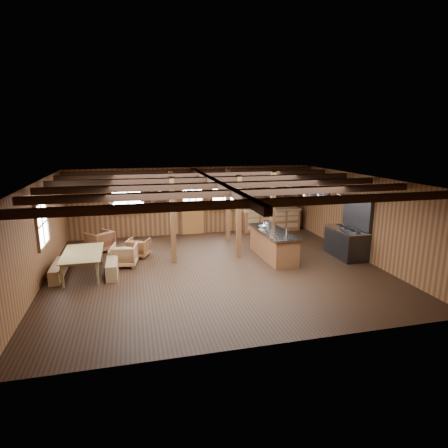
# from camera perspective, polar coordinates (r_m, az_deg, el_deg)

# --- Properties ---
(room) EXTENTS (10.04, 9.04, 2.84)m
(room) POSITION_cam_1_polar(r_m,az_deg,el_deg) (11.33, -1.21, -0.20)
(room) COLOR black
(room) RESTS_ON ground
(ceiling_joists) EXTENTS (9.80, 8.82, 0.18)m
(ceiling_joists) POSITION_cam_1_polar(r_m,az_deg,el_deg) (11.28, -1.44, 6.34)
(ceiling_joists) COLOR black
(ceiling_joists) RESTS_ON ceiling
(timber_posts) EXTENTS (3.95, 2.35, 2.80)m
(timber_posts) POSITION_cam_1_polar(r_m,az_deg,el_deg) (13.43, -0.99, 1.93)
(timber_posts) COLOR #4C2E15
(timber_posts) RESTS_ON floor
(back_door) EXTENTS (1.02, 0.08, 2.15)m
(back_door) POSITION_cam_1_polar(r_m,az_deg,el_deg) (15.72, -4.77, 1.63)
(back_door) COLOR brown
(back_door) RESTS_ON floor
(window_back_left) EXTENTS (1.32, 0.06, 1.32)m
(window_back_left) POSITION_cam_1_polar(r_m,az_deg,el_deg) (15.41, -14.43, 3.75)
(window_back_left) COLOR white
(window_back_left) RESTS_ON wall_back
(window_back_right) EXTENTS (1.02, 0.06, 1.32)m
(window_back_right) POSITION_cam_1_polar(r_m,az_deg,el_deg) (15.85, -0.17, 4.42)
(window_back_right) COLOR white
(window_back_right) RESTS_ON wall_back
(window_left) EXTENTS (0.14, 1.24, 1.32)m
(window_left) POSITION_cam_1_polar(r_m,az_deg,el_deg) (11.80, -26.02, -0.03)
(window_left) COLOR white
(window_left) RESTS_ON wall_back
(notice_boards) EXTENTS (1.08, 0.03, 0.90)m
(notice_boards) POSITION_cam_1_polar(r_m,az_deg,el_deg) (15.43, -10.34, 4.11)
(notice_boards) COLOR beige
(notice_boards) RESTS_ON wall_back
(back_counter) EXTENTS (2.55, 0.60, 2.45)m
(back_counter) POSITION_cam_1_polar(r_m,az_deg,el_deg) (16.41, 7.19, 1.07)
(back_counter) COLOR #5B301B
(back_counter) RESTS_ON floor
(pendant_lamps) EXTENTS (1.86, 2.36, 0.66)m
(pendant_lamps) POSITION_cam_1_polar(r_m,az_deg,el_deg) (11.89, -12.98, 4.28)
(pendant_lamps) COLOR #2C2C2F
(pendant_lamps) RESTS_ON ceiling
(pot_rack) EXTENTS (0.45, 3.00, 0.44)m
(pot_rack) POSITION_cam_1_polar(r_m,az_deg,el_deg) (12.45, 12.77, 4.73)
(pot_rack) COLOR #2C2C2F
(pot_rack) RESTS_ON ceiling
(kitchen_island) EXTENTS (0.94, 2.52, 1.20)m
(kitchen_island) POSITION_cam_1_polar(r_m,az_deg,el_deg) (12.78, 7.51, -3.03)
(kitchen_island) COLOR #5B301B
(kitchen_island) RESTS_ON floor
(step_stool) EXTENTS (0.53, 0.44, 0.40)m
(step_stool) POSITION_cam_1_polar(r_m,az_deg,el_deg) (12.80, 9.62, -4.38)
(step_stool) COLOR brown
(step_stool) RESTS_ON floor
(commercial_range) EXTENTS (0.86, 1.67, 2.06)m
(commercial_range) POSITION_cam_1_polar(r_m,az_deg,el_deg) (13.43, 18.39, -2.01)
(commercial_range) COLOR #2C2C2F
(commercial_range) RESTS_ON floor
(dining_table) EXTENTS (1.14, 2.00, 0.70)m
(dining_table) POSITION_cam_1_polar(r_m,az_deg,el_deg) (11.88, -20.45, -5.69)
(dining_table) COLOR olive
(dining_table) RESTS_ON floor
(bench_wall) EXTENTS (0.28, 1.51, 0.41)m
(bench_wall) POSITION_cam_1_polar(r_m,az_deg,el_deg) (12.05, -23.95, -6.47)
(bench_wall) COLOR brown
(bench_wall) RESTS_ON floor
(bench_aisle) EXTENTS (0.32, 1.69, 0.46)m
(bench_aisle) POSITION_cam_1_polar(r_m,az_deg,el_deg) (11.85, -16.63, -6.05)
(bench_aisle) COLOR brown
(bench_aisle) RESTS_ON floor
(armchair_a) EXTENTS (1.12, 1.13, 0.74)m
(armchair_a) POSITION_cam_1_polar(r_m,az_deg,el_deg) (14.12, -18.39, -2.50)
(armchair_a) COLOR brown
(armchair_a) RESTS_ON floor
(armchair_b) EXTENTS (0.88, 0.89, 0.63)m
(armchair_b) POSITION_cam_1_polar(r_m,az_deg,el_deg) (13.15, -12.92, -3.53)
(armchair_b) COLOR brown
(armchair_b) RESTS_ON floor
(armchair_c) EXTENTS (0.86, 0.88, 0.70)m
(armchair_c) POSITION_cam_1_polar(r_m,az_deg,el_deg) (12.33, -14.92, -4.61)
(armchair_c) COLOR #986C45
(armchair_c) RESTS_ON floor
(counter_pot) EXTENTS (0.28, 0.28, 0.17)m
(counter_pot) POSITION_cam_1_polar(r_m,az_deg,el_deg) (13.36, 6.62, 0.14)
(counter_pot) COLOR #AFB1B6
(counter_pot) RESTS_ON kitchen_island
(bowl) EXTENTS (0.37, 0.37, 0.07)m
(bowl) POSITION_cam_1_polar(r_m,az_deg,el_deg) (13.06, 5.96, -0.37)
(bowl) COLOR silver
(bowl) RESTS_ON kitchen_island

